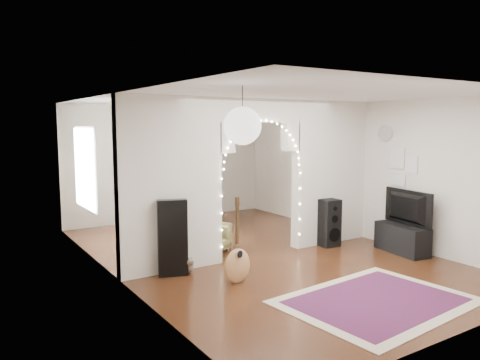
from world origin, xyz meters
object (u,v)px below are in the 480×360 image
acoustic_guitar (237,252)px  dining_chair_left (197,214)px  floor_speaker (330,223)px  dining_table (171,198)px  media_console (402,239)px  bookcase (162,196)px  dining_chair_right (211,237)px

acoustic_guitar → dining_chair_left: (1.24, 3.63, -0.18)m
acoustic_guitar → floor_speaker: 2.68m
floor_speaker → dining_table: bearing=125.6°
acoustic_guitar → media_console: bearing=-27.1°
bookcase → dining_chair_right: 1.78m
dining_table → floor_speaker: bearing=-50.6°
acoustic_guitar → dining_chair_right: size_ratio=1.82×
media_console → dining_table: bearing=131.8°
acoustic_guitar → dining_chair_right: (0.48, 1.65, -0.20)m
floor_speaker → dining_chair_right: size_ratio=1.52×
bookcase → dining_table: bearing=68.4°
floor_speaker → dining_table: floor_speaker is taller
media_console → dining_table: 4.80m
floor_speaker → bookcase: bookcase is taller
dining_table → dining_chair_right: bearing=-88.2°
acoustic_guitar → dining_chair_right: bearing=50.5°
media_console → dining_table: (-2.65, 3.98, 0.43)m
floor_speaker → dining_chair_left: 3.12m
media_console → dining_table: size_ratio=0.78×
floor_speaker → dining_chair_right: (-2.07, 0.84, -0.17)m
dining_table → dining_chair_left: 0.71m
bookcase → dining_chair_right: bookcase is taller
bookcase → dining_table: size_ratio=1.25×
dining_chair_right → media_console: bearing=-53.0°
acoustic_guitar → media_console: (3.32, -0.23, -0.21)m
acoustic_guitar → dining_table: 3.82m
bookcase → dining_table: bookcase is taller
dining_table → dining_chair_right: size_ratio=2.21×
floor_speaker → media_console: size_ratio=0.88×
dining_chair_left → media_console: bearing=-53.5°
media_console → acoustic_guitar: bearing=-175.8°
dining_table → bookcase: bearing=-125.1°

